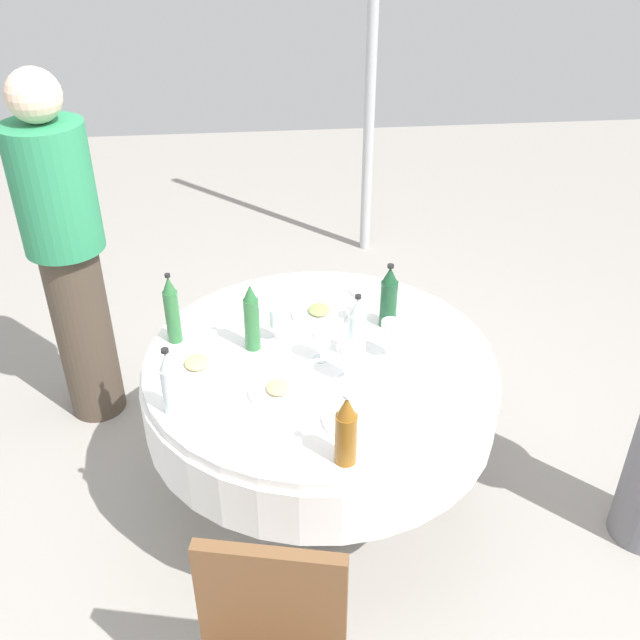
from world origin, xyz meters
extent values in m
plane|color=gray|center=(0.00, 0.00, 0.00)|extent=(10.00, 10.00, 0.00)
cylinder|color=white|center=(0.00, 0.00, 0.72)|extent=(1.32, 1.32, 0.04)
cylinder|color=white|center=(0.00, 0.00, 0.59)|extent=(1.35, 1.35, 0.22)
cylinder|color=slate|center=(0.00, 0.00, 0.24)|extent=(0.14, 0.14, 0.48)
cylinder|color=slate|center=(0.00, 0.00, 0.01)|extent=(0.56, 0.56, 0.03)
cylinder|color=#194728|center=(-0.19, 0.29, 0.84)|extent=(0.07, 0.07, 0.20)
cone|color=#194728|center=(-0.19, 0.29, 0.97)|extent=(0.06, 0.06, 0.07)
cylinder|color=black|center=(-0.19, 0.29, 1.01)|extent=(0.03, 0.03, 0.01)
cylinder|color=#2D6B38|center=(-0.08, -0.25, 0.85)|extent=(0.06, 0.06, 0.21)
cone|color=#2D6B38|center=(-0.08, -0.25, 0.99)|extent=(0.05, 0.05, 0.06)
cylinder|color=silver|center=(-0.08, -0.25, 1.02)|extent=(0.02, 0.02, 0.01)
cylinder|color=#2D6B38|center=(-0.16, -0.55, 0.85)|extent=(0.06, 0.06, 0.22)
cone|color=#2D6B38|center=(-0.16, -0.55, 0.99)|extent=(0.05, 0.05, 0.07)
cylinder|color=black|center=(-0.16, -0.55, 1.03)|extent=(0.02, 0.02, 0.01)
cylinder|color=#8C5619|center=(0.56, 0.02, 0.83)|extent=(0.07, 0.07, 0.18)
cone|color=#8C5619|center=(0.56, 0.02, 0.96)|extent=(0.06, 0.06, 0.07)
cylinder|color=silver|center=(0.56, 0.02, 1.00)|extent=(0.03, 0.03, 0.01)
cylinder|color=silver|center=(0.01, 0.14, 0.83)|extent=(0.07, 0.07, 0.19)
cone|color=silver|center=(0.01, 0.14, 0.96)|extent=(0.06, 0.06, 0.07)
cylinder|color=black|center=(0.01, 0.14, 1.00)|extent=(0.02, 0.02, 0.01)
cylinder|color=silver|center=(0.27, -0.53, 0.83)|extent=(0.06, 0.06, 0.18)
cone|color=silver|center=(0.27, -0.53, 0.95)|extent=(0.05, 0.05, 0.07)
cylinder|color=black|center=(0.27, -0.53, 0.99)|extent=(0.03, 0.03, 0.01)
cylinder|color=white|center=(-0.12, -0.15, 0.74)|extent=(0.06, 0.06, 0.00)
cylinder|color=white|center=(-0.12, -0.15, 0.78)|extent=(0.01, 0.01, 0.06)
cylinder|color=white|center=(-0.12, -0.15, 0.85)|extent=(0.06, 0.06, 0.08)
cylinder|color=white|center=(0.02, 0.00, 0.74)|extent=(0.06, 0.06, 0.00)
cylinder|color=white|center=(0.02, 0.00, 0.77)|extent=(0.01, 0.01, 0.06)
cylinder|color=white|center=(0.02, 0.00, 0.84)|extent=(0.07, 0.07, 0.07)
cylinder|color=gold|center=(0.02, 0.00, 0.82)|extent=(0.06, 0.06, 0.03)
cylinder|color=white|center=(0.03, 0.26, 0.74)|extent=(0.06, 0.06, 0.00)
cylinder|color=white|center=(0.03, 0.26, 0.78)|extent=(0.01, 0.01, 0.07)
cylinder|color=white|center=(0.03, 0.26, 0.86)|extent=(0.07, 0.07, 0.08)
cylinder|color=white|center=(-0.19, 0.19, 0.74)|extent=(0.06, 0.06, 0.00)
cylinder|color=white|center=(-0.19, 0.19, 0.78)|extent=(0.01, 0.01, 0.07)
cylinder|color=white|center=(-0.19, 0.19, 0.85)|extent=(0.06, 0.06, 0.07)
cylinder|color=white|center=(0.15, 0.08, 0.74)|extent=(0.06, 0.06, 0.00)
cylinder|color=white|center=(0.15, 0.08, 0.78)|extent=(0.01, 0.01, 0.07)
cylinder|color=white|center=(0.15, 0.08, 0.85)|extent=(0.07, 0.07, 0.08)
cylinder|color=white|center=(0.38, 0.07, 0.75)|extent=(0.20, 0.20, 0.02)
cylinder|color=white|center=(-0.29, 0.03, 0.75)|extent=(0.23, 0.23, 0.02)
ellipsoid|color=#8C9E59|center=(-0.29, 0.03, 0.77)|extent=(0.10, 0.09, 0.02)
cylinder|color=white|center=(0.21, -0.17, 0.75)|extent=(0.21, 0.21, 0.02)
ellipsoid|color=tan|center=(0.21, -0.17, 0.77)|extent=(0.09, 0.08, 0.02)
cylinder|color=white|center=(0.03, -0.46, 0.75)|extent=(0.23, 0.23, 0.02)
ellipsoid|color=tan|center=(0.03, -0.46, 0.77)|extent=(0.10, 0.09, 0.02)
cube|color=silver|center=(0.02, 0.45, 0.74)|extent=(0.18, 0.04, 0.00)
cube|color=white|center=(-0.41, 0.27, 0.75)|extent=(0.20, 0.20, 0.02)
cylinder|color=#4C3F33|center=(-0.71, -1.04, 0.45)|extent=(0.26, 0.26, 0.89)
cylinder|color=#2D8C59|center=(-0.71, -1.04, 1.17)|extent=(0.34, 0.34, 0.55)
sphere|color=beige|center=(-0.71, -1.04, 1.55)|extent=(0.22, 0.22, 0.22)
cube|color=brown|center=(1.00, -0.23, 0.66)|extent=(0.13, 0.40, 0.42)
cylinder|color=#B2B5B7|center=(-2.33, 0.55, 1.34)|extent=(0.07, 0.07, 2.68)
camera|label=1|loc=(2.19, -0.22, 2.31)|focal=40.17mm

